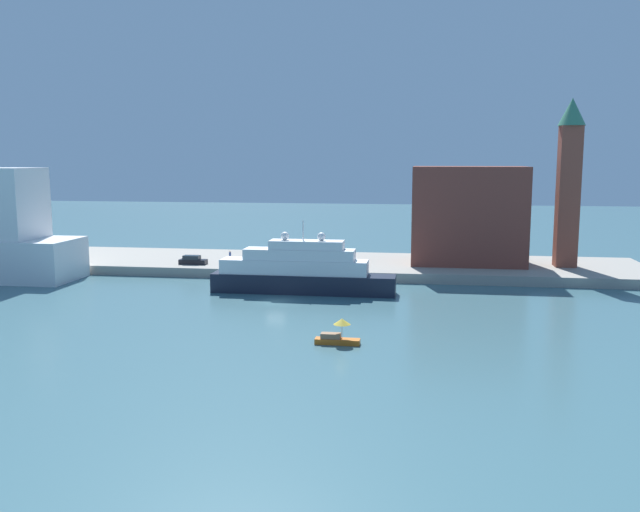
% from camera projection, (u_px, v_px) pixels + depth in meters
% --- Properties ---
extents(ground, '(400.00, 400.00, 0.00)m').
position_uv_depth(ground, '(275.00, 302.00, 88.27)').
color(ground, '#3D6670').
extents(quay_dock, '(110.00, 22.60, 1.51)m').
position_uv_depth(quay_dock, '(310.00, 265.00, 114.88)').
color(quay_dock, gray).
rests_on(quay_dock, ground).
extents(large_yacht, '(25.80, 4.17, 10.20)m').
position_uv_depth(large_yacht, '(300.00, 272.00, 94.01)').
color(large_yacht, black).
rests_on(large_yacht, ground).
extents(small_motorboat, '(4.56, 1.73, 2.67)m').
position_uv_depth(small_motorboat, '(338.00, 334.00, 67.93)').
color(small_motorboat, '#C66019').
rests_on(small_motorboat, ground).
extents(harbor_building, '(18.26, 12.06, 15.95)m').
position_uv_depth(harbor_building, '(468.00, 215.00, 110.85)').
color(harbor_building, brown).
rests_on(harbor_building, quay_dock).
extents(bell_tower, '(4.25, 4.25, 26.60)m').
position_uv_depth(bell_tower, '(569.00, 176.00, 106.22)').
color(bell_tower, brown).
rests_on(bell_tower, quay_dock).
extents(parked_car, '(4.50, 1.69, 1.45)m').
position_uv_depth(parked_car, '(193.00, 260.00, 110.40)').
color(parked_car, black).
rests_on(parked_car, quay_dock).
extents(person_figure, '(0.36, 0.36, 1.66)m').
position_uv_depth(person_figure, '(230.00, 256.00, 114.41)').
color(person_figure, '#334C8C').
rests_on(person_figure, quay_dock).
extents(mooring_bollard, '(0.53, 0.53, 0.83)m').
position_uv_depth(mooring_bollard, '(300.00, 267.00, 104.85)').
color(mooring_bollard, black).
rests_on(mooring_bollard, quay_dock).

